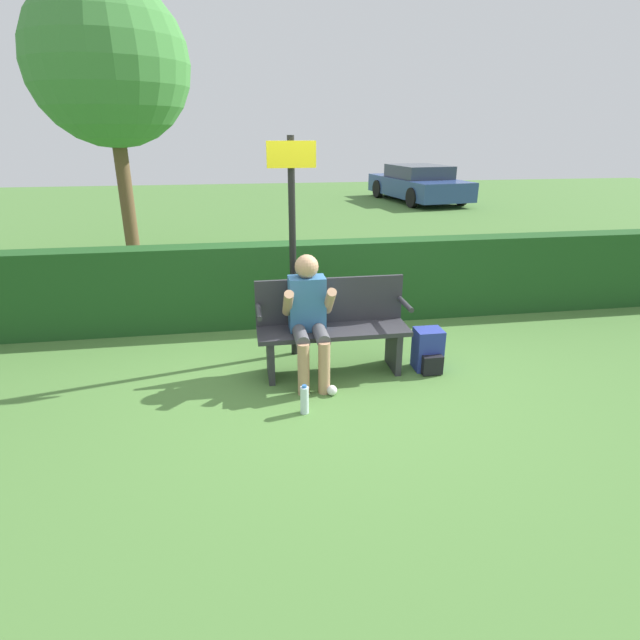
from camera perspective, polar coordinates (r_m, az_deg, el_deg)
ground_plane at (r=5.13m, az=1.49°, el=-5.98°), size 40.00×40.00×0.00m
hedge_back at (r=6.31m, az=-0.96°, el=4.26°), size 12.00×0.35×1.03m
park_bench at (r=4.99m, az=1.40°, el=-0.72°), size 1.50×0.44×0.94m
person_seated at (r=4.75m, az=-1.31°, el=0.84°), size 0.48×0.61×1.22m
backpack at (r=5.23m, az=12.26°, el=-3.45°), size 0.27×0.31×0.43m
water_bottle at (r=4.37m, az=-1.78°, el=-9.10°), size 0.07×0.07×0.27m
signpost at (r=5.13m, az=-3.16°, el=9.78°), size 0.47×0.09×2.27m
parked_car at (r=18.33m, az=11.14°, el=15.03°), size 2.49×4.67×1.22m
tree at (r=9.87m, az=-23.01°, el=25.25°), size 2.65×2.65×4.67m
litter_crumple at (r=4.69m, az=1.38°, el=-8.03°), size 0.10×0.10×0.10m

